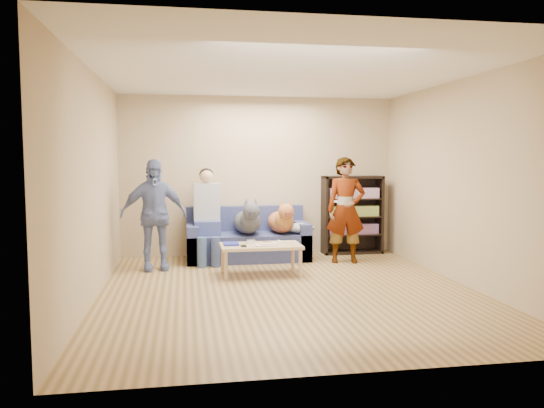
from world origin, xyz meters
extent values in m
plane|color=olive|center=(0.00, 0.00, 0.00)|extent=(5.00, 5.00, 0.00)
plane|color=white|center=(0.00, 0.00, 2.60)|extent=(5.00, 5.00, 0.00)
plane|color=tan|center=(0.00, 2.50, 1.30)|extent=(4.50, 0.00, 4.50)
plane|color=tan|center=(0.00, -2.50, 1.30)|extent=(4.50, 0.00, 4.50)
plane|color=tan|center=(-2.25, 0.00, 1.30)|extent=(0.00, 5.00, 5.00)
plane|color=tan|center=(2.25, 0.00, 1.30)|extent=(0.00, 5.00, 5.00)
ellipsoid|color=#AAABAF|center=(0.57, 1.88, 0.51)|extent=(0.45, 0.38, 0.16)
imported|color=gray|center=(1.20, 1.57, 0.81)|extent=(0.63, 0.46, 1.61)
imported|color=#7C90C6|center=(-1.66, 1.51, 0.79)|extent=(0.98, 0.53, 1.59)
cube|color=silver|center=(1.00, 1.37, 0.96)|extent=(0.06, 0.11, 0.03)
cube|color=#1C259A|center=(-0.60, 0.97, 0.43)|extent=(0.20, 0.26, 0.03)
cube|color=silver|center=(-0.15, 0.82, 0.43)|extent=(0.26, 0.20, 0.02)
cube|color=#B8AA93|center=(-0.12, 0.84, 0.44)|extent=(0.22, 0.17, 0.01)
cube|color=silver|center=(-0.32, 1.04, 0.45)|extent=(0.11, 0.06, 0.05)
cube|color=white|center=(0.08, 1.02, 0.43)|extent=(0.04, 0.13, 0.03)
cube|color=white|center=(0.16, 0.94, 0.43)|extent=(0.09, 0.06, 0.03)
cylinder|color=white|center=(0.00, 0.90, 0.43)|extent=(0.07, 0.07, 0.02)
cylinder|color=silver|center=(0.00, 0.98, 0.43)|extent=(0.07, 0.07, 0.02)
cylinder|color=orange|center=(-0.22, 0.76, 0.42)|extent=(0.13, 0.06, 0.01)
cylinder|color=black|center=(-0.08, 1.10, 0.42)|extent=(0.13, 0.08, 0.01)
cube|color=black|center=(-0.45, 0.80, 0.43)|extent=(0.07, 0.12, 0.02)
cube|color=#515B93|center=(-0.25, 2.05, 0.21)|extent=(1.90, 0.85, 0.42)
cube|color=#515B93|center=(-0.25, 2.38, 0.62)|extent=(1.90, 0.18, 0.40)
cube|color=#515B93|center=(-1.11, 2.05, 0.29)|extent=(0.18, 0.85, 0.58)
cube|color=#515B93|center=(0.61, 2.05, 0.29)|extent=(0.18, 0.85, 0.58)
cube|color=#455698|center=(-0.88, 1.97, 0.53)|extent=(0.40, 0.38, 0.22)
cylinder|color=#3F558B|center=(-0.98, 1.55, 0.21)|extent=(0.14, 0.14, 0.47)
cylinder|color=#3E558A|center=(-0.78, 1.55, 0.21)|extent=(0.14, 0.14, 0.47)
cube|color=#AFB0B4|center=(-0.88, 2.07, 0.92)|extent=(0.40, 0.24, 0.58)
sphere|color=tan|center=(-0.88, 2.07, 1.32)|extent=(0.21, 0.21, 0.21)
ellipsoid|color=black|center=(-0.88, 2.10, 1.35)|extent=(0.22, 0.22, 0.19)
ellipsoid|color=#51545C|center=(-0.26, 1.99, 0.60)|extent=(0.41, 0.86, 0.36)
sphere|color=#4E5258|center=(-0.26, 1.67, 0.68)|extent=(0.31, 0.31, 0.31)
sphere|color=#45474E|center=(-0.26, 1.49, 0.83)|extent=(0.25, 0.25, 0.25)
cube|color=black|center=(-0.26, 1.37, 0.79)|extent=(0.08, 0.12, 0.07)
cone|color=#474A51|center=(-0.33, 1.52, 0.96)|extent=(0.08, 0.08, 0.12)
cone|color=#52545C|center=(-0.19, 1.52, 0.96)|extent=(0.08, 0.08, 0.12)
cylinder|color=#4F5159|center=(-0.26, 2.42, 0.56)|extent=(0.05, 0.28, 0.16)
ellipsoid|color=#C1663B|center=(0.27, 2.02, 0.59)|extent=(0.39, 0.81, 0.34)
sphere|color=#C2843B|center=(0.27, 1.72, 0.67)|extent=(0.29, 0.29, 0.29)
sphere|color=#C46F3C|center=(0.27, 1.56, 0.80)|extent=(0.24, 0.24, 0.24)
cube|color=#5D2A20|center=(0.27, 1.44, 0.77)|extent=(0.07, 0.11, 0.07)
cone|color=#C36E3B|center=(0.21, 1.58, 0.93)|extent=(0.07, 0.07, 0.11)
cone|color=#A75633|center=(0.34, 1.58, 0.93)|extent=(0.07, 0.07, 0.11)
cylinder|color=#B17636|center=(0.27, 2.41, 0.56)|extent=(0.05, 0.26, 0.15)
cube|color=#D0B180|center=(-0.20, 0.92, 0.40)|extent=(1.10, 0.60, 0.04)
cylinder|color=tan|center=(-0.70, 0.67, 0.19)|extent=(0.05, 0.05, 0.38)
cylinder|color=tan|center=(0.30, 0.67, 0.19)|extent=(0.05, 0.05, 0.38)
cylinder|color=tan|center=(-0.70, 1.17, 0.19)|extent=(0.05, 0.05, 0.38)
cylinder|color=#D9AB85|center=(0.30, 1.17, 0.19)|extent=(0.05, 0.05, 0.38)
cube|color=black|center=(1.07, 2.32, 0.65)|extent=(0.04, 0.34, 1.30)
cube|color=black|center=(2.03, 2.32, 0.65)|extent=(0.04, 0.34, 1.30)
cube|color=black|center=(1.55, 2.32, 1.28)|extent=(1.00, 0.34, 0.04)
cube|color=black|center=(1.55, 2.32, 0.02)|extent=(1.00, 0.34, 0.04)
cube|color=black|center=(1.55, 2.48, 0.65)|extent=(1.00, 0.02, 1.30)
cube|color=black|center=(1.55, 2.32, 0.32)|extent=(0.94, 0.32, 0.03)
cube|color=black|center=(1.55, 2.32, 0.62)|extent=(0.94, 0.32, 0.02)
cube|color=black|center=(1.55, 2.32, 0.92)|extent=(0.94, 0.32, 0.02)
cube|color=#B23333|center=(1.55, 2.30, 0.42)|extent=(0.84, 0.24, 0.17)
cube|color=gold|center=(1.55, 2.30, 0.72)|extent=(0.84, 0.24, 0.17)
cube|color=#994C99|center=(1.55, 2.30, 1.02)|extent=(0.84, 0.24, 0.17)
camera|label=1|loc=(-1.22, -6.17, 1.60)|focal=35.00mm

